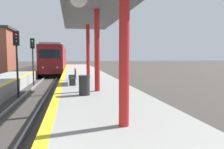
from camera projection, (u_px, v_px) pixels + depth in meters
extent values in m
cube|color=black|center=(56.00, 70.00, 34.75)|extent=(2.44, 18.26, 0.55)
cube|color=maroon|center=(56.00, 58.00, 34.58)|extent=(2.87, 20.29, 3.40)
cube|color=yellow|center=(50.00, 59.00, 24.73)|extent=(2.81, 0.16, 3.34)
cube|color=black|center=(50.00, 54.00, 24.62)|extent=(2.30, 0.06, 1.02)
cube|color=gray|center=(55.00, 46.00, 34.42)|extent=(2.44, 19.28, 0.24)
sphere|color=white|center=(43.00, 67.00, 24.60)|extent=(0.18, 0.18, 0.18)
sphere|color=white|center=(57.00, 67.00, 24.90)|extent=(0.18, 0.18, 0.18)
cylinder|color=black|center=(17.00, 72.00, 13.81)|extent=(0.12, 0.12, 3.29)
cube|color=black|center=(16.00, 38.00, 13.63)|extent=(0.36, 0.20, 0.90)
sphere|color=red|center=(16.00, 35.00, 13.48)|extent=(0.16, 0.16, 0.16)
sphere|color=black|center=(16.00, 38.00, 13.50)|extent=(0.16, 0.16, 0.16)
sphere|color=black|center=(16.00, 42.00, 13.51)|extent=(0.16, 0.16, 0.16)
cylinder|color=black|center=(33.00, 67.00, 19.60)|extent=(0.12, 0.12, 3.29)
cube|color=black|center=(32.00, 43.00, 19.41)|extent=(0.36, 0.20, 0.90)
sphere|color=green|center=(32.00, 41.00, 19.27)|extent=(0.16, 0.16, 0.16)
sphere|color=black|center=(32.00, 43.00, 19.28)|extent=(0.16, 0.16, 0.16)
sphere|color=black|center=(32.00, 46.00, 19.30)|extent=(0.16, 0.16, 0.16)
cylinder|color=red|center=(124.00, 46.00, 5.22)|extent=(0.25, 0.25, 3.90)
cylinder|color=red|center=(97.00, 51.00, 10.45)|extent=(0.25, 0.25, 3.90)
cylinder|color=red|center=(88.00, 52.00, 15.68)|extent=(0.25, 0.25, 3.90)
cube|color=#515156|center=(97.00, 7.00, 10.27)|extent=(3.28, 16.03, 0.20)
cylinder|color=#262628|center=(84.00, 86.00, 9.50)|extent=(0.48, 0.48, 0.80)
cylinder|color=#262626|center=(84.00, 76.00, 9.46)|extent=(0.51, 0.51, 0.06)
cube|color=#4C4C51|center=(72.00, 77.00, 13.22)|extent=(0.44, 1.96, 0.08)
cube|color=#4C4C51|center=(75.00, 72.00, 13.23)|extent=(0.06, 1.96, 0.44)
cube|color=#262628|center=(72.00, 82.00, 12.48)|extent=(0.35, 0.08, 0.40)
cube|color=#262628|center=(72.00, 79.00, 14.01)|extent=(0.35, 0.08, 0.40)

